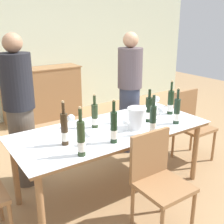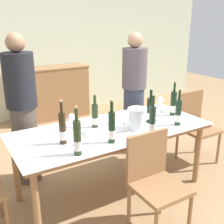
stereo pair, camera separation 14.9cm
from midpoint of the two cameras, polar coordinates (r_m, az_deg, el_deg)
ground_plane at (r=3.22m, az=1.38°, el=-15.61°), size 12.00×12.00×0.00m
back_wall at (r=5.39m, az=-15.99°, el=13.51°), size 8.00×0.10×2.80m
sideboard_cabinet at (r=5.34m, az=-11.59°, el=3.79°), size 1.43×0.46×0.96m
dining_table at (r=2.90m, az=1.48°, el=-4.62°), size 2.03×0.88×0.73m
ice_bucket at (r=2.86m, az=6.59°, el=-1.22°), size 0.19×0.19×0.22m
wine_bottle_0 at (r=2.71m, az=9.76°, el=-1.91°), size 0.06×0.06×0.39m
wine_bottle_1 at (r=3.03m, az=14.70°, el=-0.18°), size 0.07×0.07×0.39m
wine_bottle_2 at (r=3.05m, az=9.18°, el=0.21°), size 0.08×0.08×0.36m
wine_bottle_3 at (r=3.33m, az=13.68°, el=1.59°), size 0.07×0.07×0.40m
wine_bottle_4 at (r=2.51m, az=1.65°, el=-3.23°), size 0.06×0.06×0.41m
wine_bottle_5 at (r=2.88m, az=-1.98°, el=-0.80°), size 0.07×0.07×0.36m
wine_bottle_6 at (r=2.30m, az=-5.20°, el=-5.37°), size 0.07×0.07×0.42m
wine_bottle_7 at (r=2.52m, az=-8.34°, el=-3.42°), size 0.06×0.06×0.41m
wine_glass_0 at (r=2.91m, az=-6.76°, el=-1.20°), size 0.08×0.08×0.14m
wine_glass_1 at (r=3.58m, az=10.96°, el=2.33°), size 0.08×0.08×0.14m
wine_glass_2 at (r=2.99m, az=2.12°, el=-0.79°), size 0.07×0.07×0.13m
wine_glass_3 at (r=3.14m, az=11.62°, el=0.10°), size 0.08×0.08×0.15m
wine_glass_4 at (r=2.76m, az=4.34°, el=-2.34°), size 0.07×0.07×0.13m
wine_glass_5 at (r=2.50m, az=-3.74°, el=-4.61°), size 0.07×0.07×0.13m
chair_right_end at (r=3.83m, az=17.51°, el=-2.00°), size 0.42×0.42×0.91m
chair_near_front at (r=2.51m, az=10.29°, el=-12.86°), size 0.42×0.42×0.89m
person_host at (r=3.19m, az=-16.42°, el=0.10°), size 0.33×0.33×1.68m
person_guest_left at (r=3.85m, az=5.59°, el=3.62°), size 0.33×0.33×1.65m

